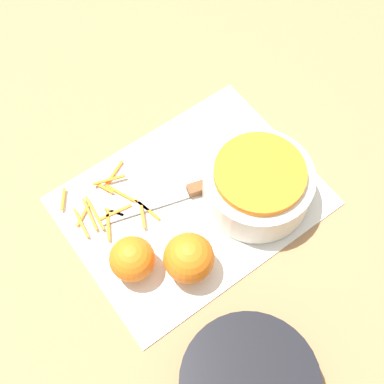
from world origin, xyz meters
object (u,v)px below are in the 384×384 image
bowl_speckled (258,184)px  orange_right (189,258)px  knife (198,188)px  orange_left (132,259)px

bowl_speckled → orange_right: (0.17, 0.04, -0.00)m
knife → orange_left: (0.17, 0.05, 0.03)m
bowl_speckled → knife: size_ratio=0.73×
orange_right → orange_left: bearing=-36.3°
knife → orange_left: bearing=34.1°
bowl_speckled → orange_right: size_ratio=2.28×
orange_left → orange_right: size_ratio=0.90×
orange_left → bowl_speckled: bearing=176.6°
orange_left → knife: bearing=-162.5°
knife → orange_left: 0.18m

